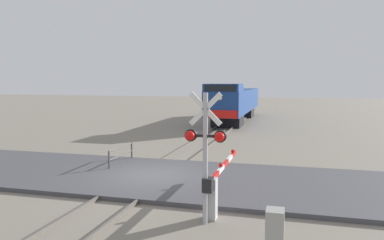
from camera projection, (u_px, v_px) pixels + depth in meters
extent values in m
plane|color=gray|center=(152.00, 179.00, 15.59)|extent=(160.00, 160.00, 0.00)
cube|color=#59544C|center=(135.00, 176.00, 15.77)|extent=(0.08, 80.00, 0.15)
cube|color=#59544C|center=(168.00, 178.00, 15.40)|extent=(0.08, 80.00, 0.15)
cube|color=#47474C|center=(151.00, 177.00, 15.59)|extent=(36.00, 6.29, 0.16)
cube|color=black|center=(228.00, 120.00, 33.68)|extent=(2.53, 3.20, 1.05)
cube|color=black|center=(242.00, 112.00, 42.63)|extent=(2.53, 3.20, 1.05)
cube|color=navy|center=(236.00, 100.00, 37.99)|extent=(2.98, 16.93, 2.11)
cube|color=navy|center=(224.00, 88.00, 31.25)|extent=(2.92, 3.20, 0.65)
cube|color=black|center=(220.00, 88.00, 29.69)|extent=(2.53, 0.06, 0.52)
cube|color=red|center=(220.00, 114.00, 29.89)|extent=(2.83, 0.08, 0.64)
sphere|color=#F2EACC|center=(220.00, 98.00, 29.75)|extent=(0.36, 0.36, 0.36)
cylinder|color=#ADADB2|center=(205.00, 159.00, 10.51)|extent=(0.14, 0.14, 3.72)
cube|color=white|center=(205.00, 109.00, 10.36)|extent=(0.95, 0.04, 0.95)
cube|color=white|center=(205.00, 109.00, 10.36)|extent=(0.95, 0.04, 0.95)
cube|color=black|center=(205.00, 136.00, 10.44)|extent=(1.04, 0.08, 0.08)
sphere|color=red|center=(190.00, 136.00, 10.45)|extent=(0.28, 0.28, 0.28)
sphere|color=red|center=(219.00, 137.00, 10.23)|extent=(0.28, 0.28, 0.28)
cylinder|color=black|center=(191.00, 135.00, 10.57)|extent=(0.34, 0.14, 0.34)
cylinder|color=black|center=(220.00, 136.00, 10.35)|extent=(0.34, 0.14, 0.34)
cube|color=silver|center=(211.00, 199.00, 10.98)|extent=(0.36, 0.36, 1.22)
cube|color=black|center=(208.00, 185.00, 10.59)|extent=(0.28, 0.36, 0.40)
cube|color=red|center=(215.00, 176.00, 11.56)|extent=(0.10, 0.90, 0.14)
cube|color=white|center=(221.00, 169.00, 12.43)|extent=(0.10, 0.90, 0.14)
cube|color=red|center=(225.00, 164.00, 13.29)|extent=(0.10, 0.90, 0.14)
cube|color=white|center=(229.00, 159.00, 14.16)|extent=(0.10, 0.90, 0.14)
cube|color=red|center=(233.00, 154.00, 15.03)|extent=(0.10, 0.90, 0.14)
sphere|color=red|center=(221.00, 165.00, 12.44)|extent=(0.14, 0.14, 0.14)
sphere|color=red|center=(233.00, 151.00, 14.91)|extent=(0.14, 0.14, 0.14)
cylinder|color=#4C4742|center=(109.00, 161.00, 16.69)|extent=(0.08, 0.08, 0.95)
cylinder|color=#4C4742|center=(132.00, 152.00, 19.03)|extent=(0.08, 0.08, 0.95)
cylinder|color=#4C4742|center=(121.00, 147.00, 17.82)|extent=(0.06, 2.44, 0.06)
cylinder|color=#4C4742|center=(121.00, 155.00, 17.86)|extent=(0.06, 2.44, 0.06)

